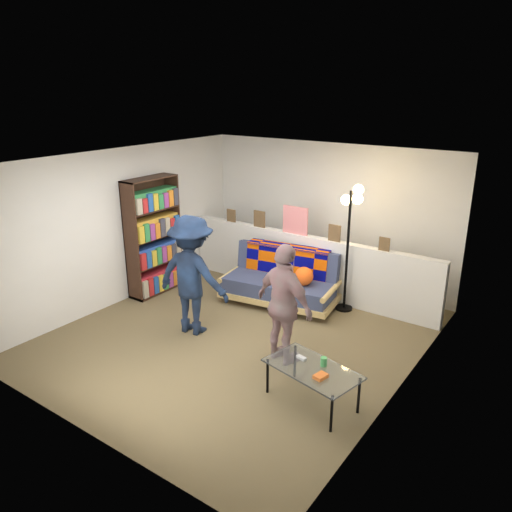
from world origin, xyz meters
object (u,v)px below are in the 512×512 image
(coffee_table, at_px, (313,371))
(floor_lamp, at_px, (351,223))
(person_left, at_px, (192,275))
(person_right, at_px, (284,305))
(futon_sofa, at_px, (282,282))
(bookshelf, at_px, (153,240))

(coffee_table, distance_m, floor_lamp, 2.71)
(person_left, bearing_deg, floor_lamp, -134.35)
(person_right, bearing_deg, coffee_table, 157.37)
(floor_lamp, bearing_deg, coffee_table, -72.95)
(person_left, bearing_deg, futon_sofa, -115.32)
(coffee_table, height_order, person_left, person_left)
(futon_sofa, distance_m, coffee_table, 2.64)
(person_left, xyz_separation_m, person_right, (1.46, 0.03, -0.07))
(person_right, bearing_deg, person_left, 16.46)
(bookshelf, distance_m, person_right, 3.01)
(futon_sofa, height_order, person_right, person_right)
(bookshelf, bearing_deg, person_left, -25.59)
(coffee_table, xyz_separation_m, person_left, (-2.18, 0.53, 0.43))
(bookshelf, xyz_separation_m, person_right, (2.93, -0.68, -0.13))
(coffee_table, height_order, floor_lamp, floor_lamp)
(coffee_table, bearing_deg, bookshelf, 161.33)
(bookshelf, bearing_deg, futon_sofa, 22.18)
(bookshelf, height_order, floor_lamp, floor_lamp)
(bookshelf, relative_size, person_right, 1.25)
(futon_sofa, relative_size, bookshelf, 0.99)
(floor_lamp, relative_size, person_right, 1.26)
(floor_lamp, distance_m, person_right, 1.95)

